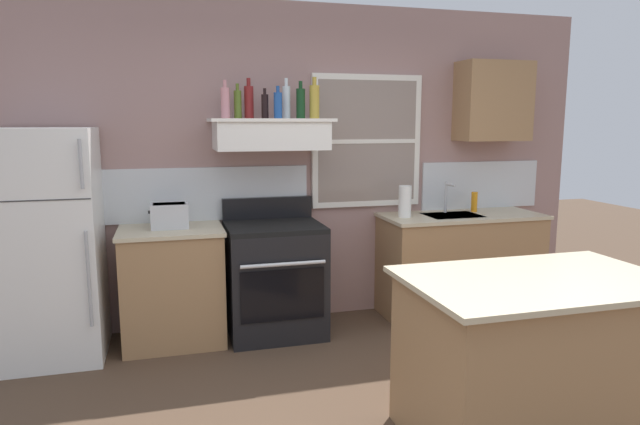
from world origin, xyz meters
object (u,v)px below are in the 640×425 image
object	(u,v)px
bottle_olive_oil_square	(238,104)
dish_soap_bottle	(474,202)
refrigerator	(49,245)
stove_range	(275,278)
bottle_dark_green_wine	(301,103)
bottle_red_label_wine	(249,102)
kitchen_island	(534,359)
bottle_blue_liqueur	(278,105)
bottle_champagne_gold_foil	(314,101)
toaster	(170,215)
paper_towel_roll	(405,201)
bottle_balsamic_dark	(265,106)
bottle_rose_pink	(225,102)
bottle_clear_tall	(286,102)

from	to	relation	value
bottle_olive_oil_square	dish_soap_bottle	distance (m)	2.30
bottle_olive_oil_square	refrigerator	bearing A→B (deg)	-173.57
stove_range	bottle_dark_green_wine	distance (m)	1.43
bottle_red_label_wine	kitchen_island	world-z (taller)	bottle_red_label_wine
refrigerator	kitchen_island	size ratio (longest dim) A/B	1.20
bottle_blue_liqueur	bottle_champagne_gold_foil	size ratio (longest dim) A/B	0.76
toaster	bottle_olive_oil_square	size ratio (longest dim) A/B	1.10
bottle_red_label_wine	bottle_dark_green_wine	distance (m)	0.41
bottle_red_label_wine	refrigerator	bearing A→B (deg)	-173.21
bottle_dark_green_wine	paper_towel_roll	distance (m)	1.22
refrigerator	bottle_red_label_wine	world-z (taller)	bottle_red_label_wine
bottle_red_label_wine	kitchen_island	size ratio (longest dim) A/B	0.22
bottle_balsamic_dark	paper_towel_roll	bearing A→B (deg)	-1.74
refrigerator	bottle_rose_pink	bearing A→B (deg)	5.50
toaster	bottle_clear_tall	xyz separation A→B (m)	(0.95, 0.10, 0.87)
bottle_clear_tall	stove_range	bearing A→B (deg)	-132.85
bottle_champagne_gold_foil	dish_soap_bottle	world-z (taller)	bottle_champagne_gold_foil
bottle_red_label_wine	bottle_blue_liqueur	world-z (taller)	bottle_red_label_wine
toaster	bottle_blue_liqueur	bearing A→B (deg)	-0.95
bottle_clear_tall	bottle_dark_green_wine	bearing A→B (deg)	-29.51
bottle_balsamic_dark	kitchen_island	size ratio (longest dim) A/B	0.17
bottle_rose_pink	kitchen_island	size ratio (longest dim) A/B	0.21
stove_range	bottle_clear_tall	size ratio (longest dim) A/B	3.40
toaster	bottle_balsamic_dark	world-z (taller)	bottle_balsamic_dark
bottle_red_label_wine	bottle_clear_tall	xyz separation A→B (m)	(0.30, 0.00, 0.00)
bottle_olive_oil_square	bottle_champagne_gold_foil	bearing A→B (deg)	-4.92
toaster	paper_towel_roll	world-z (taller)	paper_towel_roll
bottle_dark_green_wine	kitchen_island	distance (m)	2.58
bottle_rose_pink	paper_towel_roll	distance (m)	1.71
bottle_rose_pink	kitchen_island	distance (m)	2.83
bottle_dark_green_wine	kitchen_island	xyz separation A→B (m)	(0.81, -2.00, -1.41)
bottle_red_label_wine	bottle_clear_tall	world-z (taller)	bottle_clear_tall
bottle_balsamic_dark	dish_soap_bottle	xyz separation A→B (m)	(1.92, 0.06, -0.84)
stove_range	bottle_red_label_wine	size ratio (longest dim) A/B	3.46
dish_soap_bottle	bottle_dark_green_wine	bearing A→B (deg)	-178.64
refrigerator	bottle_rose_pink	distance (m)	1.66
bottle_dark_green_wine	paper_towel_roll	xyz separation A→B (m)	(0.90, -0.06, -0.82)
toaster	stove_range	world-z (taller)	toaster
dish_soap_bottle	toaster	bearing A→B (deg)	-178.29
paper_towel_roll	kitchen_island	world-z (taller)	paper_towel_roll
bottle_balsamic_dark	bottle_olive_oil_square	bearing A→B (deg)	163.39
paper_towel_roll	kitchen_island	size ratio (longest dim) A/B	0.19
stove_range	bottle_clear_tall	xyz separation A→B (m)	(0.15, 0.16, 1.42)
stove_range	bottle_blue_liqueur	size ratio (longest dim) A/B	4.35
bottle_blue_liqueur	dish_soap_bottle	size ratio (longest dim) A/B	1.39
bottle_dark_green_wine	bottle_rose_pink	bearing A→B (deg)	179.66
refrigerator	bottle_balsamic_dark	world-z (taller)	bottle_balsamic_dark
paper_towel_roll	kitchen_island	bearing A→B (deg)	-92.83
refrigerator	bottle_champagne_gold_foil	bearing A→B (deg)	3.00
toaster	bottle_rose_pink	size ratio (longest dim) A/B	1.02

